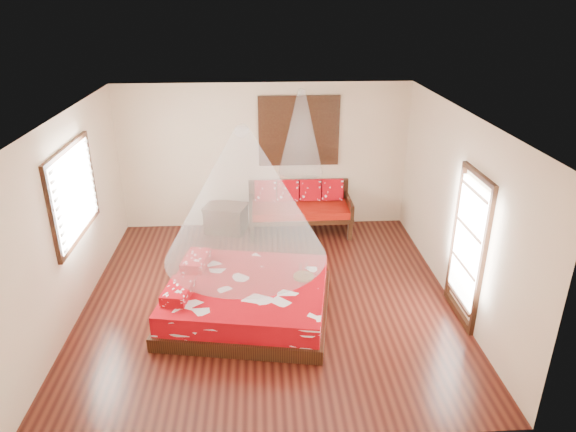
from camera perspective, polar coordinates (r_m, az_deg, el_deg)
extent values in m
cube|color=black|center=(7.95, -2.11, -9.10)|extent=(5.50, 5.50, 0.02)
cube|color=silver|center=(6.86, -2.47, 11.17)|extent=(5.50, 5.50, 0.02)
cube|color=beige|center=(7.76, -23.11, -0.22)|extent=(0.02, 5.50, 2.80)
cube|color=beige|center=(7.83, 18.36, 0.73)|extent=(0.02, 5.50, 2.80)
cube|color=beige|center=(9.88, -2.64, 6.59)|extent=(5.50, 0.02, 2.80)
cube|color=beige|center=(4.88, -1.52, -12.62)|extent=(5.50, 0.02, 2.80)
cube|color=black|center=(7.56, -4.44, -10.09)|extent=(2.59, 2.41, 0.20)
cube|color=#AF050F|center=(7.42, -4.50, -8.48)|extent=(2.47, 2.29, 0.30)
cube|color=#AF050F|center=(7.15, -12.11, -8.21)|extent=(0.42, 0.64, 0.15)
cube|color=#AF050F|center=(7.87, -10.20, -4.93)|extent=(0.42, 0.64, 0.15)
cube|color=black|center=(9.53, -3.99, -1.77)|extent=(0.08, 0.08, 0.42)
cube|color=black|center=(9.68, 6.91, -1.49)|extent=(0.08, 0.08, 0.42)
cube|color=black|center=(10.21, -3.97, 0.02)|extent=(0.08, 0.08, 0.42)
cube|color=black|center=(10.35, 6.22, 0.26)|extent=(0.08, 0.08, 0.42)
cube|color=black|center=(9.83, 1.33, 0.18)|extent=(1.95, 0.87, 0.08)
cube|color=#910F05|center=(9.79, 1.34, 0.77)|extent=(1.89, 0.81, 0.14)
cube|color=black|center=(10.09, 1.17, 2.58)|extent=(1.95, 0.06, 0.55)
cube|color=black|center=(9.74, -4.15, 0.92)|extent=(0.06, 0.87, 0.30)
cube|color=black|center=(9.89, 6.75, 1.16)|extent=(0.06, 0.87, 0.30)
cube|color=#AF050F|center=(9.91, -2.53, 2.77)|extent=(0.41, 0.20, 0.43)
cube|color=#AF050F|center=(9.93, -0.02, 2.83)|extent=(0.41, 0.20, 0.43)
cube|color=#AF050F|center=(9.96, 2.47, 2.87)|extent=(0.41, 0.20, 0.43)
cube|color=#AF050F|center=(10.01, 4.95, 2.92)|extent=(0.41, 0.20, 0.43)
cube|color=black|center=(10.02, -6.90, -0.39)|extent=(0.86, 0.72, 0.48)
cube|color=black|center=(9.91, -6.97, 1.02)|extent=(0.91, 0.77, 0.05)
cube|color=black|center=(9.74, 1.22, 9.41)|extent=(1.52, 0.06, 1.32)
cube|color=black|center=(9.73, 1.22, 9.40)|extent=(1.35, 0.04, 1.10)
cube|color=black|center=(7.81, -22.73, 2.39)|extent=(0.08, 1.74, 1.34)
cube|color=silver|center=(7.80, -22.46, 2.40)|extent=(0.04, 1.54, 1.10)
cube|color=black|center=(7.45, 19.32, -3.55)|extent=(0.08, 1.02, 2.16)
cube|color=white|center=(7.40, 19.28, -2.86)|extent=(0.03, 0.82, 1.70)
cylinder|color=brown|center=(7.47, 1.74, -6.73)|extent=(0.30, 0.30, 0.03)
cone|color=white|center=(6.75, -4.90, 2.38)|extent=(2.22, 2.22, 1.80)
cone|color=white|center=(9.26, 1.45, 9.30)|extent=(0.81, 0.81, 1.50)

